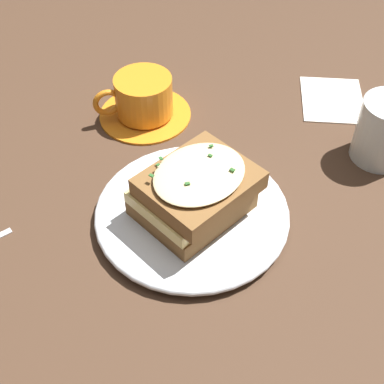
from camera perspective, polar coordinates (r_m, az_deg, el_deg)
The scene contains 5 objects.
ground_plane at distance 0.67m, azimuth 0.71°, elevation -3.26°, with size 2.40×2.40×0.00m, color #473021.
dinner_plate at distance 0.66m, azimuth -0.00°, elevation -2.31°, with size 0.24×0.24×0.02m.
sandwich at distance 0.63m, azimuth 0.14°, elevation 0.23°, with size 0.16×0.17×0.08m.
teacup_with_saucer at distance 0.81m, azimuth -5.23°, elevation 9.76°, with size 0.14×0.14×0.07m.
napkin at distance 0.88m, azimuth 14.75°, elevation 9.54°, with size 0.12×0.09×0.00m, color silver.
Camera 1 is at (0.43, -0.01, 0.51)m, focal length 50.00 mm.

